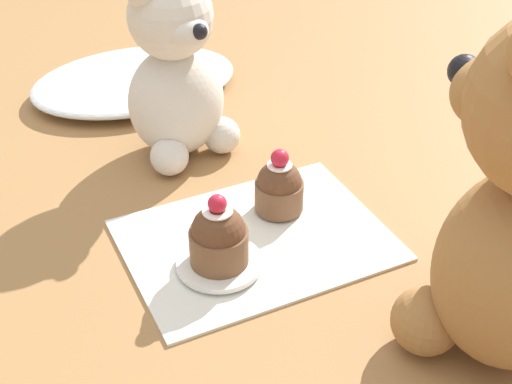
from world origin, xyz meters
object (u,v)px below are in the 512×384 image
at_px(teddy_bear_cream, 176,74).
at_px(cupcake_near_cream_bear, 279,187).
at_px(saucer_plate, 220,263).
at_px(cupcake_near_tan_bear, 219,237).

bearing_deg(teddy_bear_cream, cupcake_near_cream_bear, -86.99).
bearing_deg(saucer_plate, cupcake_near_tan_bear, 0.00).
distance_m(teddy_bear_cream, saucer_plate, 0.22).
bearing_deg(cupcake_near_tan_bear, saucer_plate, 180.00).
bearing_deg(saucer_plate, cupcake_near_cream_bear, 31.85).
bearing_deg(cupcake_near_cream_bear, saucer_plate, -148.15).
relative_size(teddy_bear_cream, cupcake_near_cream_bear, 3.13).
distance_m(saucer_plate, cupcake_near_tan_bear, 0.03).
height_order(cupcake_near_cream_bear, saucer_plate, cupcake_near_cream_bear).
relative_size(teddy_bear_cream, saucer_plate, 2.71).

